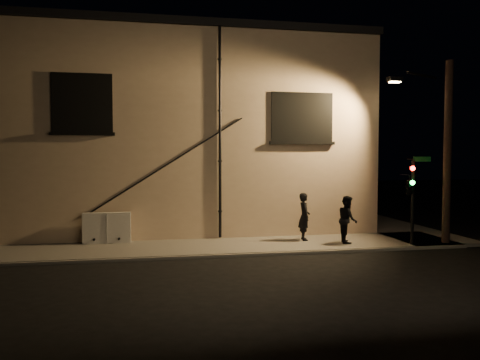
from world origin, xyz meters
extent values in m
plane|color=black|center=(0.00, 0.00, 0.00)|extent=(90.00, 90.00, 0.00)
cube|color=slate|center=(-3.00, 1.50, 0.06)|extent=(20.00, 3.00, 0.12)
cube|color=slate|center=(6.50, 8.00, 0.06)|extent=(3.00, 16.00, 0.12)
cube|color=#CFB194|center=(-3.00, 9.00, 4.25)|extent=(16.00, 12.00, 8.50)
cube|color=black|center=(-3.00, 9.00, 8.65)|extent=(16.20, 12.20, 0.30)
cube|color=black|center=(-7.00, 2.98, 5.40)|extent=(2.20, 0.10, 2.20)
cube|color=black|center=(-7.00, 3.00, 5.40)|extent=(1.98, 0.05, 1.98)
cube|color=black|center=(1.60, 2.98, 5.00)|extent=(2.60, 0.10, 2.00)
cube|color=#A5B28C|center=(1.60, 3.00, 5.00)|extent=(2.38, 0.05, 1.78)
cylinder|color=black|center=(-1.80, 2.92, 4.31)|extent=(0.11, 0.11, 8.30)
cylinder|color=black|center=(-4.00, 2.95, 3.00)|extent=(5.96, 0.04, 3.75)
cylinder|color=black|center=(-3.88, 2.95, 3.06)|extent=(5.96, 0.04, 3.75)
cube|color=silver|center=(-6.15, 2.70, 0.70)|extent=(1.76, 0.30, 1.16)
imported|color=black|center=(1.37, 1.92, 1.04)|extent=(0.50, 0.71, 1.85)
imported|color=black|center=(2.81, 1.09, 1.01)|extent=(0.87, 1.01, 1.78)
cylinder|color=black|center=(5.03, 0.34, 1.68)|extent=(0.12, 0.12, 3.12)
imported|color=black|center=(4.81, 0.22, 2.34)|extent=(0.69, 1.92, 0.76)
sphere|color=#FF140C|center=(4.83, 0.04, 2.96)|extent=(0.17, 0.17, 0.17)
sphere|color=#14FF3F|center=(4.83, 0.04, 2.44)|extent=(0.17, 0.17, 0.17)
cube|color=#0C4C1E|center=(5.38, 0.34, 3.29)|extent=(0.70, 0.03, 0.18)
cylinder|color=black|center=(6.50, 0.43, 3.49)|extent=(0.29, 0.29, 6.98)
cylinder|color=black|center=(5.70, 0.98, 6.49)|extent=(1.77, 0.97, 0.10)
cube|color=black|center=(4.90, 1.53, 6.40)|extent=(0.55, 0.28, 0.18)
cube|color=#FFC672|center=(4.90, 1.53, 6.30)|extent=(0.42, 0.20, 0.04)
camera|label=1|loc=(-4.46, -15.43, 3.40)|focal=35.00mm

